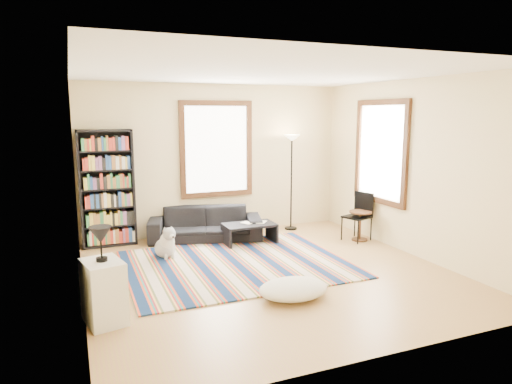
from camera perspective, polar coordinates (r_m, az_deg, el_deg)
name	(u,v)px	position (r m, az deg, el deg)	size (l,w,h in m)	color
floor	(269,276)	(6.68, 1.64, -10.45)	(5.00, 5.00, 0.10)	#A5734B
ceiling	(270,69)	(6.30, 1.78, 15.16)	(5.00, 5.00, 0.10)	white
wall_back	(215,159)	(8.70, -5.10, 4.07)	(5.00, 0.10, 2.80)	beige
wall_front	(387,213)	(4.16, 16.05, -2.53)	(5.00, 0.10, 2.80)	beige
wall_left	(72,187)	(5.80, -22.03, 0.54)	(0.10, 5.00, 2.80)	beige
wall_right	(416,168)	(7.71, 19.34, 2.82)	(0.10, 5.00, 2.80)	beige
window_back	(216,149)	(8.61, -4.96, 5.35)	(1.20, 0.06, 1.60)	white
window_right	(381,152)	(8.25, 15.34, 4.85)	(0.06, 1.20, 1.60)	white
rug	(236,264)	(7.00, -2.49, -8.97)	(3.27, 2.61, 0.02)	#0D2145
sofa	(205,224)	(8.32, -6.35, -3.97)	(2.00, 0.78, 0.58)	black
bookshelf	(107,189)	(8.17, -18.12, 0.42)	(0.90, 0.30, 2.00)	black
coffee_table	(249,234)	(8.03, -0.83, -5.23)	(0.90, 0.50, 0.36)	black
book_a	(244,224)	(7.95, -1.50, -3.98)	(0.19, 0.14, 0.02)	beige
book_b	(256,222)	(8.08, 0.03, -3.75)	(0.17, 0.23, 0.02)	beige
floor_cushion	(293,289)	(5.81, 4.68, -11.97)	(0.89, 0.67, 0.22)	beige
floor_lamp	(291,183)	(8.92, 4.44, 1.17)	(0.30, 0.30, 1.86)	black
side_table	(360,226)	(8.42, 12.87, -4.14)	(0.40, 0.40, 0.54)	#422210
folding_chair	(357,217)	(8.39, 12.49, -3.06)	(0.42, 0.40, 0.86)	black
white_cabinet	(104,292)	(5.32, -18.49, -11.77)	(0.38, 0.50, 0.70)	white
table_lamp	(101,244)	(5.15, -18.82, -6.17)	(0.24, 0.24, 0.38)	black
dog	(165,242)	(7.40, -11.33, -6.11)	(0.37, 0.51, 0.51)	silver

